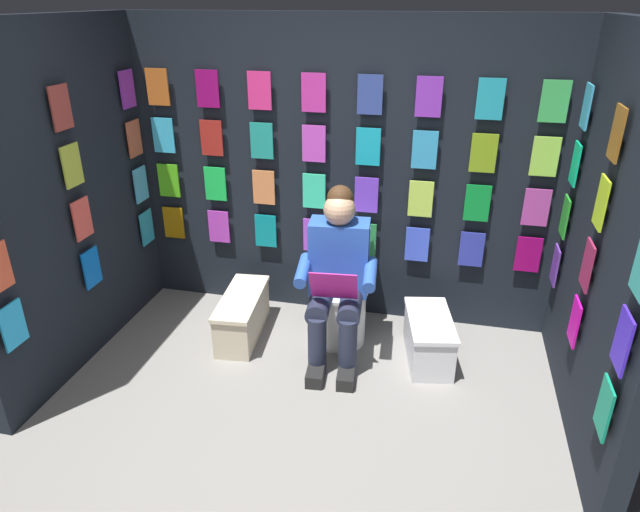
% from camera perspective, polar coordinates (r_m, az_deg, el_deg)
% --- Properties ---
extents(ground_plane, '(30.00, 30.00, 0.00)m').
position_cam_1_polar(ground_plane, '(3.14, -5.15, -22.14)').
color(ground_plane, gray).
extents(display_wall_back, '(3.21, 0.14, 2.21)m').
position_cam_1_polar(display_wall_back, '(4.14, 2.30, 8.26)').
color(display_wall_back, black).
rests_on(display_wall_back, ground).
extents(display_wall_left, '(0.14, 1.84, 2.21)m').
position_cam_1_polar(display_wall_left, '(3.28, 27.36, 0.77)').
color(display_wall_left, black).
rests_on(display_wall_left, ground).
extents(display_wall_right, '(0.14, 1.84, 2.21)m').
position_cam_1_polar(display_wall_right, '(3.93, -24.35, 5.10)').
color(display_wall_right, black).
rests_on(display_wall_right, ground).
extents(toilet, '(0.43, 0.57, 0.77)m').
position_cam_1_polar(toilet, '(4.06, 2.09, -4.06)').
color(toilet, white).
rests_on(toilet, ground).
extents(person_reading, '(0.55, 0.71, 1.19)m').
position_cam_1_polar(person_reading, '(3.73, 1.76, -2.05)').
color(person_reading, blue).
rests_on(person_reading, ground).
extents(comic_longbox_near, '(0.40, 0.63, 0.32)m').
position_cam_1_polar(comic_longbox_near, '(3.94, 11.01, -8.26)').
color(comic_longbox_near, silver).
rests_on(comic_longbox_near, ground).
extents(comic_longbox_far, '(0.33, 0.72, 0.33)m').
position_cam_1_polar(comic_longbox_far, '(4.17, -7.92, -6.03)').
color(comic_longbox_far, beige).
rests_on(comic_longbox_far, ground).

